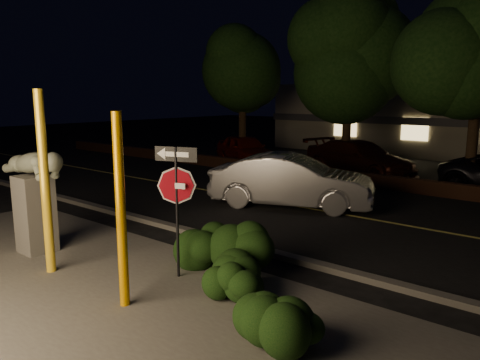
# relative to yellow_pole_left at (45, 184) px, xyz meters

# --- Properties ---
(ground) EXTENTS (90.00, 90.00, 0.00)m
(ground) POSITION_rel_yellow_pole_left_xyz_m (1.65, 10.56, -1.74)
(ground) COLOR black
(ground) RESTS_ON ground
(patio) EXTENTS (14.00, 6.00, 0.02)m
(patio) POSITION_rel_yellow_pole_left_xyz_m (1.65, -0.44, -1.73)
(patio) COLOR #4C4944
(patio) RESTS_ON ground
(road) EXTENTS (80.00, 8.00, 0.01)m
(road) POSITION_rel_yellow_pole_left_xyz_m (1.65, 7.56, -1.73)
(road) COLOR black
(road) RESTS_ON ground
(lane_marking) EXTENTS (80.00, 0.12, 0.00)m
(lane_marking) POSITION_rel_yellow_pole_left_xyz_m (1.65, 7.56, -1.72)
(lane_marking) COLOR gold
(lane_marking) RESTS_ON road
(curb) EXTENTS (80.00, 0.25, 0.12)m
(curb) POSITION_rel_yellow_pole_left_xyz_m (1.65, 3.46, -1.68)
(curb) COLOR #4C4944
(curb) RESTS_ON ground
(brick_wall) EXTENTS (40.00, 0.35, 0.50)m
(brick_wall) POSITION_rel_yellow_pole_left_xyz_m (1.65, 11.86, -1.49)
(brick_wall) COLOR #422315
(brick_wall) RESTS_ON ground
(parking_lot) EXTENTS (40.00, 12.00, 0.01)m
(parking_lot) POSITION_rel_yellow_pole_left_xyz_m (1.65, 17.56, -1.73)
(parking_lot) COLOR black
(parking_lot) RESTS_ON ground
(tree_far_a) EXTENTS (4.60, 4.60, 7.43)m
(tree_far_a) POSITION_rel_yellow_pole_left_xyz_m (-6.35, 13.56, 3.60)
(tree_far_a) COLOR black
(tree_far_a) RESTS_ON ground
(tree_far_b) EXTENTS (5.20, 5.20, 8.41)m
(tree_far_b) POSITION_rel_yellow_pole_left_xyz_m (-0.85, 13.76, 4.31)
(tree_far_b) COLOR black
(tree_far_b) RESTS_ON ground
(yellow_pole_left) EXTENTS (0.17, 0.17, 3.48)m
(yellow_pole_left) POSITION_rel_yellow_pole_left_xyz_m (0.00, 0.00, 0.00)
(yellow_pole_left) COLOR yellow
(yellow_pole_left) RESTS_ON ground
(yellow_pole_right) EXTENTS (0.16, 0.16, 3.13)m
(yellow_pole_right) POSITION_rel_yellow_pole_left_xyz_m (2.30, 0.01, -0.17)
(yellow_pole_right) COLOR #DD9000
(yellow_pole_right) RESTS_ON ground
(signpost) EXTENTS (0.79, 0.31, 2.46)m
(signpost) POSITION_rel_yellow_pole_left_xyz_m (2.09, 1.38, 0.01)
(signpost) COLOR black
(signpost) RESTS_ON ground
(sculpture) EXTENTS (2.10, 0.66, 2.26)m
(sculpture) POSITION_rel_yellow_pole_left_xyz_m (-1.29, 0.42, -0.35)
(sculpture) COLOR #4C4944
(sculpture) RESTS_ON ground
(hedge_center) EXTENTS (2.19, 1.10, 1.12)m
(hedge_center) POSITION_rel_yellow_pole_left_xyz_m (2.53, 2.27, -1.18)
(hedge_center) COLOR black
(hedge_center) RESTS_ON ground
(hedge_right) EXTENTS (1.63, 1.14, 0.97)m
(hedge_right) POSITION_rel_yellow_pole_left_xyz_m (3.48, 1.35, -1.26)
(hedge_right) COLOR black
(hedge_right) RESTS_ON ground
(hedge_far_right) EXTENTS (1.34, 0.94, 0.87)m
(hedge_far_right) POSITION_rel_yellow_pole_left_xyz_m (5.00, 0.56, -1.30)
(hedge_far_right) COLOR black
(hedge_far_right) RESTS_ON ground
(silver_sedan) EXTENTS (5.15, 3.36, 1.60)m
(silver_sedan) POSITION_rel_yellow_pole_left_xyz_m (0.60, 7.43, -0.94)
(silver_sedan) COLOR #A1A1A6
(silver_sedan) RESTS_ON ground
(parked_car_red) EXTENTS (4.54, 3.39, 1.44)m
(parked_car_red) POSITION_rel_yellow_pole_left_xyz_m (-6.17, 13.55, -1.02)
(parked_car_red) COLOR maroon
(parked_car_red) RESTS_ON ground
(parked_car_darkred) EXTENTS (5.45, 3.28, 1.48)m
(parked_car_darkred) POSITION_rel_yellow_pole_left_xyz_m (-0.30, 13.93, -1.00)
(parked_car_darkred) COLOR #3A130A
(parked_car_darkred) RESTS_ON ground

